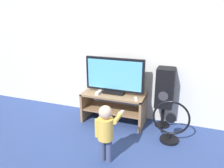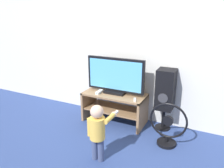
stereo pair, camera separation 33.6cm
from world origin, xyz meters
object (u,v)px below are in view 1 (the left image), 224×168
(child, at_px, (106,129))
(speaker_tower, at_px, (165,89))
(remote_primary, at_px, (136,99))
(floor_fan, at_px, (171,124))
(game_console, at_px, (99,92))
(television, at_px, (115,76))

(child, relative_size, speaker_tower, 0.76)
(remote_primary, height_order, floor_fan, floor_fan)
(game_console, distance_m, child, 1.02)
(remote_primary, relative_size, child, 0.18)
(television, bearing_deg, child, -76.03)
(floor_fan, bearing_deg, television, 161.18)
(remote_primary, bearing_deg, game_console, 176.35)
(game_console, relative_size, speaker_tower, 0.18)
(television, bearing_deg, remote_primary, -21.72)
(remote_primary, height_order, child, child)
(speaker_tower, xyz_separation_m, floor_fan, (0.16, -0.42, -0.35))
(television, distance_m, floor_fan, 1.11)
(television, relative_size, floor_fan, 1.56)
(television, relative_size, speaker_tower, 1.00)
(television, distance_m, game_console, 0.37)
(television, xyz_separation_m, game_console, (-0.23, -0.12, -0.26))
(television, distance_m, remote_primary, 0.51)
(floor_fan, bearing_deg, child, -134.73)
(game_console, xyz_separation_m, child, (0.48, -0.89, -0.09))
(game_console, bearing_deg, floor_fan, -9.79)
(remote_primary, relative_size, speaker_tower, 0.14)
(game_console, bearing_deg, remote_primary, -3.65)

